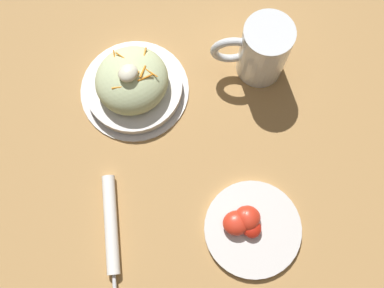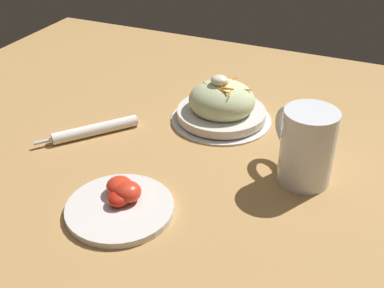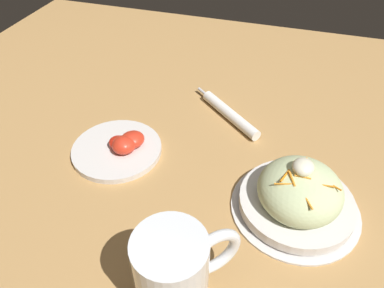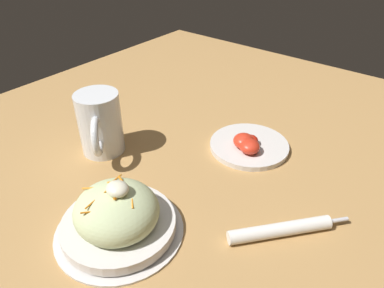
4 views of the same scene
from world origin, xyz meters
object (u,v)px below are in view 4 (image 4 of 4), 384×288
object	(u,v)px
beer_mug	(100,126)
tomato_plate	(248,144)
salad_plate	(118,217)
napkin_roll	(281,230)

from	to	relation	value
beer_mug	tomato_plate	world-z (taller)	beer_mug
beer_mug	tomato_plate	size ratio (longest dim) A/B	0.78
salad_plate	napkin_roll	world-z (taller)	salad_plate
tomato_plate	beer_mug	bearing A→B (deg)	38.97
salad_plate	tomato_plate	world-z (taller)	salad_plate
salad_plate	napkin_roll	size ratio (longest dim) A/B	1.25
beer_mug	napkin_roll	size ratio (longest dim) A/B	0.79
tomato_plate	salad_plate	bearing A→B (deg)	83.03
salad_plate	tomato_plate	distance (m)	0.35
salad_plate	napkin_roll	distance (m)	0.27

